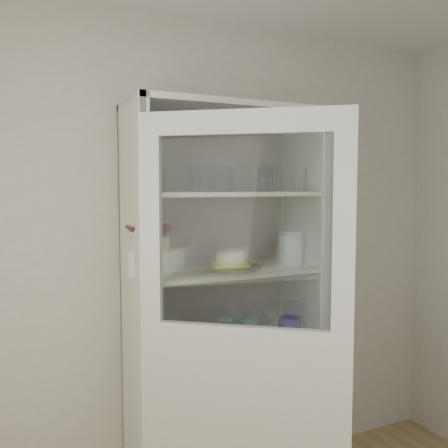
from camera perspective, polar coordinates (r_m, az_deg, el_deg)
name	(u,v)px	position (r m, az deg, el deg)	size (l,w,h in m)	color
wall_back	(174,257)	(2.62, -6.05, -4.01)	(3.60, 0.02, 2.60)	beige
pantry_cabinet	(219,325)	(2.62, -0.58, -12.03)	(1.00, 0.45, 2.10)	#B5B5B5
cupboard_door	(243,378)	(2.12, 2.29, -18.08)	(0.75, 0.57, 2.00)	#B5B5B5
tumbler_0	(156,176)	(2.17, -8.15, 5.79)	(0.08, 0.08, 0.15)	silver
tumbler_1	(202,176)	(2.27, -2.67, 5.84)	(0.08, 0.08, 0.16)	silver
tumbler_2	(222,177)	(2.29, -0.28, 5.71)	(0.07, 0.07, 0.15)	silver
tumbler_3	(220,179)	(2.30, -0.49, 5.42)	(0.06, 0.06, 0.12)	silver
tumbler_4	(263,179)	(2.43, 4.73, 5.40)	(0.06, 0.06, 0.13)	silver
tumbler_5	(266,177)	(2.41, 5.08, 5.61)	(0.07, 0.07, 0.15)	silver
tumbler_6	(301,179)	(2.54, 9.20, 5.39)	(0.07, 0.07, 0.14)	silver
tumbler_7	(147,177)	(2.32, -9.24, 5.61)	(0.07, 0.07, 0.15)	silver
tumbler_8	(199,177)	(2.39, -3.00, 5.66)	(0.07, 0.07, 0.15)	silver
tumbler_9	(227,179)	(2.43, 0.38, 5.44)	(0.07, 0.07, 0.13)	silver
tumbler_10	(231,177)	(2.47, 0.87, 5.72)	(0.08, 0.08, 0.16)	silver
goblet_0	(143,174)	(2.39, -9.72, 5.95)	(0.08, 0.08, 0.18)	silver
goblet_1	(196,177)	(2.51, -3.35, 5.72)	(0.07, 0.07, 0.16)	silver
goblet_2	(264,176)	(2.68, 4.88, 5.77)	(0.08, 0.08, 0.17)	silver
goblet_3	(257,177)	(2.68, 4.00, 5.69)	(0.07, 0.07, 0.17)	silver
plate_stack_front	(150,262)	(2.32, -8.95, -4.55)	(0.21, 0.21, 0.13)	white
plate_stack_back	(163,258)	(2.47, -7.39, -4.13)	(0.23, 0.23, 0.11)	white
cream_bowl	(149,243)	(2.30, -8.97, -2.27)	(0.19, 0.19, 0.06)	beige
terracotta_bowl	(149,231)	(2.30, -8.99, -0.85)	(0.23, 0.23, 0.06)	#471D13
glass_platter	(231,267)	(2.47, 0.82, -5.21)	(0.32, 0.32, 0.02)	silver
yellow_trivet	(231,264)	(2.47, 0.82, -4.86)	(0.18, 0.18, 0.01)	yellow
white_ramekin	(231,257)	(2.46, 0.82, -3.94)	(0.16, 0.16, 0.07)	white
grey_bowl_stack	(291,247)	(2.68, 8.06, -2.77)	(0.14, 0.14, 0.18)	silver
mug_blue	(289,326)	(2.72, 7.83, -12.08)	(0.13, 0.13, 0.10)	#1F1F97
mug_teal	(249,328)	(2.68, 3.04, -12.37)	(0.10, 0.10, 0.10)	teal
mug_white	(268,336)	(2.57, 5.33, -13.24)	(0.09, 0.09, 0.09)	white
teal_jar	(224,329)	(2.63, 0.01, -12.52)	(0.09, 0.09, 0.11)	teal
measuring_cups	(199,347)	(2.48, -3.03, -14.51)	(0.09, 0.09, 0.04)	#ABADBC
white_canister	(156,339)	(2.47, -8.22, -13.54)	(0.11, 0.11, 0.13)	white
cream_dish	(208,415)	(2.66, -1.99, -22.01)	(0.25, 0.25, 0.08)	beige
tin_box	(267,399)	(2.86, 5.25, -20.27)	(0.21, 0.14, 0.06)	#9F9F9F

